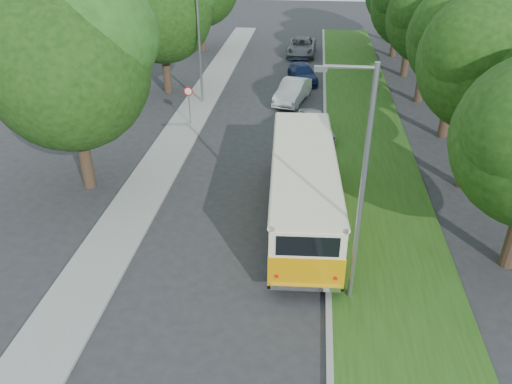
# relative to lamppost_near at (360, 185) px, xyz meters

# --- Properties ---
(ground) EXTENTS (120.00, 120.00, 0.00)m
(ground) POSITION_rel_lamppost_near_xyz_m (-4.21, 2.50, -4.37)
(ground) COLOR #2A2A2D
(ground) RESTS_ON ground
(curb) EXTENTS (0.20, 70.00, 0.15)m
(curb) POSITION_rel_lamppost_near_xyz_m (-0.61, 7.50, -4.29)
(curb) COLOR gray
(curb) RESTS_ON ground
(grass_verge) EXTENTS (4.50, 70.00, 0.13)m
(grass_verge) POSITION_rel_lamppost_near_xyz_m (1.74, 7.50, -4.30)
(grass_verge) COLOR #274913
(grass_verge) RESTS_ON ground
(sidewalk) EXTENTS (2.20, 70.00, 0.12)m
(sidewalk) POSITION_rel_lamppost_near_xyz_m (-9.01, 7.50, -4.31)
(sidewalk) COLOR gray
(sidewalk) RESTS_ON ground
(treeline) EXTENTS (24.27, 41.91, 9.46)m
(treeline) POSITION_rel_lamppost_near_xyz_m (-1.06, 20.49, 1.56)
(treeline) COLOR #332319
(treeline) RESTS_ON ground
(lamppost_near) EXTENTS (1.71, 0.16, 8.00)m
(lamppost_near) POSITION_rel_lamppost_near_xyz_m (0.00, 0.00, 0.00)
(lamppost_near) COLOR gray
(lamppost_near) RESTS_ON ground
(lamppost_far) EXTENTS (1.71, 0.16, 7.50)m
(lamppost_far) POSITION_rel_lamppost_near_xyz_m (-8.91, 18.50, -0.25)
(lamppost_far) COLOR gray
(lamppost_far) RESTS_ON ground
(warning_sign) EXTENTS (0.56, 0.10, 2.50)m
(warning_sign) POSITION_rel_lamppost_near_xyz_m (-8.71, 14.48, -2.66)
(warning_sign) COLOR gray
(warning_sign) RESTS_ON ground
(vintage_bus) EXTENTS (3.15, 10.24, 3.00)m
(vintage_bus) POSITION_rel_lamppost_near_xyz_m (-1.68, 4.64, -2.87)
(vintage_bus) COLOR #E69C07
(vintage_bus) RESTS_ON ground
(car_silver) EXTENTS (2.56, 4.23, 1.35)m
(car_silver) POSITION_rel_lamppost_near_xyz_m (-1.21, 13.77, -3.70)
(car_silver) COLOR silver
(car_silver) RESTS_ON ground
(car_white) EXTENTS (2.55, 4.68, 1.46)m
(car_white) POSITION_rel_lamppost_near_xyz_m (-2.80, 19.45, -3.64)
(car_white) COLOR white
(car_white) RESTS_ON ground
(car_blue) EXTENTS (2.69, 4.61, 1.25)m
(car_blue) POSITION_rel_lamppost_near_xyz_m (-2.28, 24.14, -3.74)
(car_blue) COLOR #11224E
(car_blue) RESTS_ON ground
(car_grey) EXTENTS (2.55, 5.27, 1.45)m
(car_grey) POSITION_rel_lamppost_near_xyz_m (-2.62, 31.98, -3.65)
(car_grey) COLOR slate
(car_grey) RESTS_ON ground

